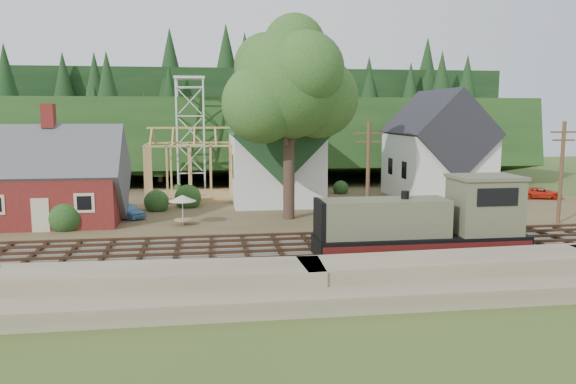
{
  "coord_description": "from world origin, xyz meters",
  "views": [
    {
      "loc": [
        -4.36,
        -33.32,
        8.58
      ],
      "look_at": [
        1.35,
        6.0,
        3.0
      ],
      "focal_mm": 35.0,
      "sensor_mm": 36.0,
      "label": 1
    }
  ],
  "objects": [
    {
      "name": "church",
      "position": [
        2.0,
        19.68,
        5.18
      ],
      "size": [
        8.4,
        15.17,
        13.0
      ],
      "color": "silver",
      "rests_on": "village_flat"
    },
    {
      "name": "patio_set",
      "position": [
        -6.22,
        8.54,
        2.24
      ],
      "size": [
        2.04,
        2.04,
        2.28
      ],
      "color": "silver",
      "rests_on": "village_flat"
    },
    {
      "name": "big_tree",
      "position": [
        2.17,
        10.08,
        10.22
      ],
      "size": [
        10.9,
        8.4,
        14.7
      ],
      "color": "#38281E",
      "rests_on": "village_flat"
    },
    {
      "name": "lattice_tower",
      "position": [
        -6.0,
        28.0,
        10.03
      ],
      "size": [
        3.2,
        3.2,
        12.12
      ],
      "color": "silver",
      "rests_on": "village_flat"
    },
    {
      "name": "farmhouse",
      "position": [
        18.0,
        19.0,
        4.87
      ],
      "size": [
        8.4,
        10.8,
        10.6
      ],
      "color": "silver",
      "rests_on": "village_flat"
    },
    {
      "name": "depot",
      "position": [
        -16.0,
        11.0,
        3.21
      ],
      "size": [
        10.8,
        7.41,
        9.0
      ],
      "color": "maroon",
      "rests_on": "village_flat"
    },
    {
      "name": "embankment",
      "position": [
        0.0,
        -8.5,
        0.0
      ],
      "size": [
        64.0,
        5.0,
        1.6
      ],
      "primitive_type": "cube",
      "color": "#7F7259",
      "rests_on": "ground"
    },
    {
      "name": "locomotive",
      "position": [
        8.27,
        -3.0,
        2.15
      ],
      "size": [
        12.15,
        3.04,
        4.86
      ],
      "color": "black",
      "rests_on": "railroad_bed"
    },
    {
      "name": "village_flat",
      "position": [
        0.0,
        18.0,
        0.15
      ],
      "size": [
        64.0,
        26.0,
        0.3
      ],
      "primitive_type": "cube",
      "color": "brown",
      "rests_on": "ground"
    },
    {
      "name": "ridge",
      "position": [
        0.0,
        58.0,
        0.0
      ],
      "size": [
        80.0,
        20.0,
        12.0
      ],
      "primitive_type": "cube",
      "color": "black",
      "rests_on": "ground"
    },
    {
      "name": "hillside",
      "position": [
        0.0,
        42.0,
        0.0
      ],
      "size": [
        70.0,
        28.96,
        12.74
      ],
      "primitive_type": "cube",
      "rotation": [
        -0.17,
        0.0,
        0.0
      ],
      "color": "#1E3F19",
      "rests_on": "ground"
    },
    {
      "name": "telegraph_pole_near",
      "position": [
        7.0,
        5.2,
        4.25
      ],
      "size": [
        2.2,
        0.28,
        8.0
      ],
      "color": "#4C331E",
      "rests_on": "ground"
    },
    {
      "name": "railroad_bed",
      "position": [
        0.0,
        0.0,
        0.08
      ],
      "size": [
        64.0,
        11.0,
        0.16
      ],
      "primitive_type": "cube",
      "color": "#726B5B",
      "rests_on": "ground"
    },
    {
      "name": "car_blue",
      "position": [
        -10.66,
        12.1,
        0.89
      ],
      "size": [
        3.3,
        3.58,
        1.19
      ],
      "primitive_type": "imported",
      "rotation": [
        0.0,
        0.0,
        0.69
      ],
      "color": "#63A3D5",
      "rests_on": "village_flat"
    },
    {
      "name": "ground",
      "position": [
        0.0,
        0.0,
        0.0
      ],
      "size": [
        140.0,
        140.0,
        0.0
      ],
      "primitive_type": "plane",
      "color": "#384C1E",
      "rests_on": "ground"
    },
    {
      "name": "telegraph_pole_far",
      "position": [
        22.0,
        5.2,
        4.25
      ],
      "size": [
        2.2,
        0.28,
        8.0
      ],
      "color": "#4C331E",
      "rests_on": "ground"
    },
    {
      "name": "car_red",
      "position": [
        28.0,
        16.91,
        0.85
      ],
      "size": [
        4.28,
        2.84,
        1.09
      ],
      "primitive_type": "imported",
      "rotation": [
        0.0,
        0.0,
        1.29
      ],
      "color": "red",
      "rests_on": "village_flat"
    },
    {
      "name": "timber_frame",
      "position": [
        -6.0,
        22.0,
        3.27
      ],
      "size": [
        8.2,
        6.2,
        6.99
      ],
      "color": "tan",
      "rests_on": "village_flat"
    }
  ]
}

